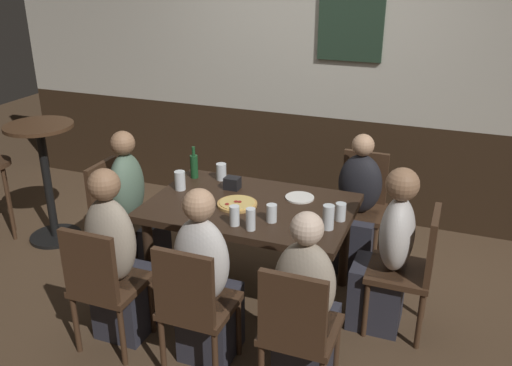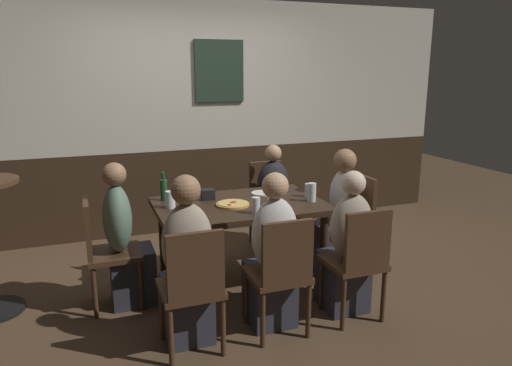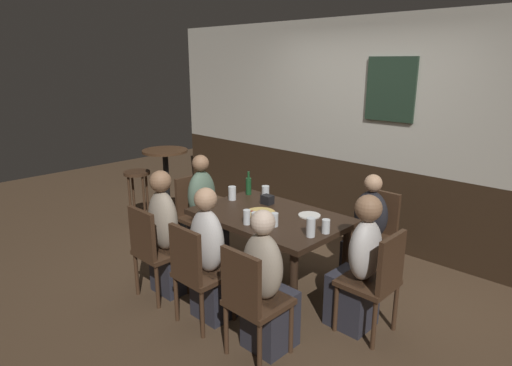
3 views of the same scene
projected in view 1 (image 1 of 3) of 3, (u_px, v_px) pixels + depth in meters
name	position (u px, v px, depth m)	size (l,w,h in m)	color
ground_plane	(251.00, 295.00, 4.07)	(12.00, 12.00, 0.00)	#4C3826
wall_back	(317.00, 77.00, 4.99)	(6.40, 0.13, 2.60)	#332316
dining_table	(250.00, 216.00, 3.82)	(1.40, 0.93, 0.74)	black
chair_left_near	(103.00, 282.00, 3.33)	(0.40, 0.40, 0.88)	#422B1C
chair_right_far	(361.00, 201.00, 4.44)	(0.40, 0.40, 0.88)	#422B1C
chair_head_west	(117.00, 211.00, 4.25)	(0.40, 0.40, 0.88)	#422B1C
chair_head_east	(412.00, 265.00, 3.51)	(0.40, 0.40, 0.88)	#422B1C
chair_right_near	(297.00, 328.00, 2.92)	(0.40, 0.40, 0.88)	#422B1C
chair_mid_near	(194.00, 303.00, 3.13)	(0.40, 0.40, 0.88)	#422B1C
person_left_near	(118.00, 268.00, 3.47)	(0.34, 0.37, 1.19)	#2D2D38
person_right_far	(357.00, 214.00, 4.31)	(0.34, 0.37, 1.09)	#2D2D38
person_head_west	(135.00, 216.00, 4.20)	(0.37, 0.34, 1.16)	#2D2D38
person_head_east	(387.00, 262.00, 3.57)	(0.37, 0.34, 1.15)	#2D2D38
person_right_near	(306.00, 314.00, 3.07)	(0.34, 0.37, 1.12)	#2D2D38
person_mid_near	(206.00, 290.00, 3.27)	(0.34, 0.37, 1.16)	#2D2D38
pizza	(237.00, 204.00, 3.77)	(0.28, 0.28, 0.03)	tan
tumbler_water	(251.00, 221.00, 3.42)	(0.06, 0.06, 0.14)	silver
highball_clear	(272.00, 214.00, 3.53)	(0.07, 0.07, 0.12)	silver
pint_glass_pale	(221.00, 173.00, 4.19)	(0.08, 0.08, 0.13)	silver
pint_glass_stout	(341.00, 213.00, 3.55)	(0.07, 0.07, 0.12)	silver
beer_glass_tall	(180.00, 182.00, 4.01)	(0.08, 0.08, 0.14)	silver
tumbler_short	(235.00, 217.00, 3.48)	(0.06, 0.06, 0.13)	silver
beer_glass_half	(328.00, 219.00, 3.43)	(0.07, 0.07, 0.16)	silver
beer_bottle_green	(194.00, 166.00, 4.21)	(0.06, 0.06, 0.25)	#194723
plate_white_large	(300.00, 198.00, 3.88)	(0.20, 0.20, 0.01)	white
condiment_caddy	(232.00, 183.00, 4.03)	(0.11, 0.09, 0.09)	black
side_bar_table	(46.00, 174.00, 4.66)	(0.56, 0.56, 1.05)	black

